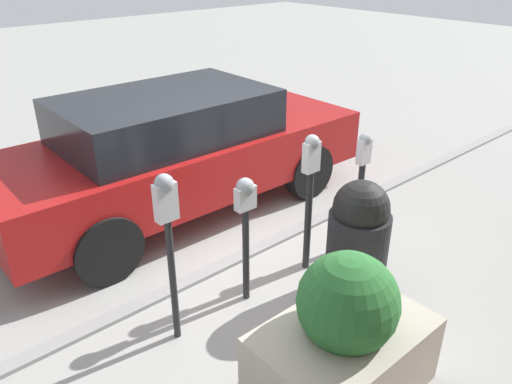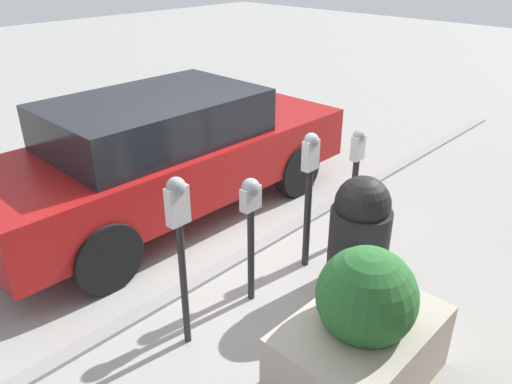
% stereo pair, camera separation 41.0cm
% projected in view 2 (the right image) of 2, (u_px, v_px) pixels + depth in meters
% --- Properties ---
extents(ground_plane, '(40.00, 40.00, 0.00)m').
position_uv_depth(ground_plane, '(246.00, 261.00, 5.51)').
color(ground_plane, '#999993').
extents(curb_strip, '(13.50, 0.16, 0.04)m').
position_uv_depth(curb_strip, '(240.00, 257.00, 5.55)').
color(curb_strip, gray).
rests_on(curb_strip, ground_plane).
extents(parking_meter_nearest, '(0.18, 0.15, 1.58)m').
position_uv_depth(parking_meter_nearest, '(179.00, 229.00, 3.90)').
color(parking_meter_nearest, '#232326').
rests_on(parking_meter_nearest, ground_plane).
extents(parking_meter_second, '(0.20, 0.17, 1.30)m').
position_uv_depth(parking_meter_second, '(251.00, 214.00, 4.52)').
color(parking_meter_second, '#232326').
rests_on(parking_meter_second, ground_plane).
extents(parking_meter_middle, '(0.18, 0.15, 1.51)m').
position_uv_depth(parking_meter_middle, '(309.00, 180.00, 5.01)').
color(parking_meter_middle, '#232326').
rests_on(parking_meter_middle, ground_plane).
extents(parking_meter_fourth, '(0.16, 0.13, 1.36)m').
position_uv_depth(parking_meter_fourth, '(356.00, 170.00, 5.51)').
color(parking_meter_fourth, '#232326').
rests_on(parking_meter_fourth, ground_plane).
extents(planter_box, '(1.33, 0.88, 1.21)m').
position_uv_depth(planter_box, '(362.00, 332.00, 3.78)').
color(planter_box, '#B2A899').
rests_on(planter_box, ground_plane).
extents(parked_car_front, '(4.78, 1.86, 1.57)m').
position_uv_depth(parked_car_front, '(168.00, 152.00, 6.15)').
color(parked_car_front, maroon).
rests_on(parked_car_front, ground_plane).
extents(trash_bin, '(0.60, 0.60, 1.20)m').
position_uv_depth(trash_bin, '(359.00, 234.00, 4.88)').
color(trash_bin, black).
rests_on(trash_bin, ground_plane).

